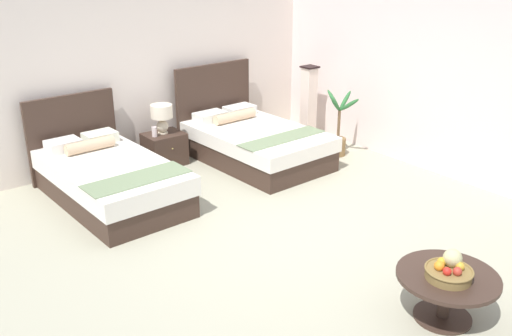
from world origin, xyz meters
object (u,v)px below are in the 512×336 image
(nightstand, at_px, (165,149))
(floor_lamp_corner, at_px, (309,104))
(bed_near_window, at_px, (109,178))
(potted_palm, at_px, (338,136))
(vase, at_px, (154,132))
(bed_near_corner, at_px, (253,141))
(coffee_table, at_px, (447,286))
(fruit_bowl, at_px, (449,270))
(table_lamp, at_px, (162,115))

(nightstand, relative_size, floor_lamp_corner, 0.45)
(bed_near_window, distance_m, potted_palm, 3.48)
(nightstand, distance_m, vase, 0.35)
(vase, bearing_deg, nightstand, 13.65)
(bed_near_window, distance_m, bed_near_corner, 2.28)
(bed_near_corner, xyz_separation_m, nightstand, (-1.12, 0.66, -0.06))
(bed_near_corner, distance_m, floor_lamp_corner, 1.34)
(nightstand, distance_m, coffee_table, 4.71)
(fruit_bowl, xyz_separation_m, floor_lamp_corner, (2.40, 4.27, 0.10))
(vase, bearing_deg, fruit_bowl, -87.86)
(fruit_bowl, bearing_deg, vase, 92.14)
(table_lamp, distance_m, vase, 0.27)
(coffee_table, bearing_deg, floor_lamp_corner, 60.96)
(table_lamp, height_order, potted_palm, potted_palm)
(nightstand, relative_size, vase, 3.78)
(bed_near_corner, relative_size, floor_lamp_corner, 1.79)
(nightstand, height_order, table_lamp, table_lamp)
(table_lamp, bearing_deg, coffee_table, -89.42)
(bed_near_window, xyz_separation_m, nightstand, (1.16, 0.67, -0.06))
(floor_lamp_corner, bearing_deg, coffee_table, -119.04)
(coffee_table, bearing_deg, fruit_bowl, -146.14)
(vase, height_order, fruit_bowl, fruit_bowl)
(coffee_table, relative_size, floor_lamp_corner, 0.70)
(bed_near_corner, height_order, nightstand, bed_near_corner)
(table_lamp, height_order, floor_lamp_corner, floor_lamp_corner)
(floor_lamp_corner, relative_size, potted_palm, 1.24)
(bed_near_window, bearing_deg, potted_palm, -10.14)
(bed_near_window, xyz_separation_m, bed_near_corner, (2.28, 0.01, -0.00))
(coffee_table, relative_size, fruit_bowl, 2.16)
(fruit_bowl, bearing_deg, table_lamp, 90.13)
(coffee_table, xyz_separation_m, floor_lamp_corner, (2.36, 4.25, 0.29))
(bed_near_corner, distance_m, nightstand, 1.30)
(bed_near_window, height_order, bed_near_corner, bed_near_corner)
(bed_near_corner, xyz_separation_m, vase, (-1.28, 0.62, 0.25))
(table_lamp, xyz_separation_m, coffee_table, (0.05, -4.72, -0.42))
(bed_near_window, relative_size, bed_near_corner, 1.02)
(nightstand, bearing_deg, coffee_table, -89.42)
(bed_near_window, xyz_separation_m, vase, (1.00, 0.63, 0.25))
(potted_palm, bearing_deg, table_lamp, 150.20)
(potted_palm, bearing_deg, bed_near_corner, 151.53)
(coffee_table, bearing_deg, potted_palm, 57.03)
(potted_palm, bearing_deg, floor_lamp_corner, 80.54)
(fruit_bowl, relative_size, potted_palm, 0.40)
(bed_near_window, distance_m, coffee_table, 4.22)
(bed_near_corner, relative_size, table_lamp, 5.17)
(fruit_bowl, bearing_deg, nightstand, 90.13)
(fruit_bowl, bearing_deg, coffee_table, 33.86)
(bed_near_window, relative_size, nightstand, 4.05)
(nightstand, bearing_deg, vase, -166.35)
(table_lamp, distance_m, potted_palm, 2.65)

